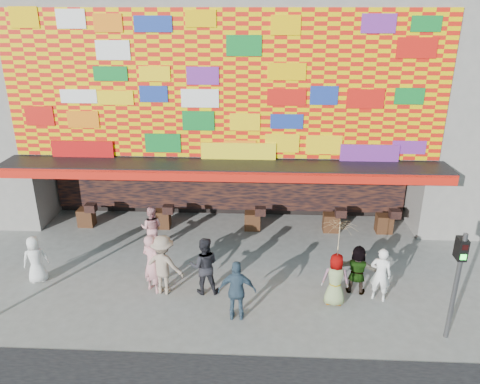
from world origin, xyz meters
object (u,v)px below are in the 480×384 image
at_px(ped_h, 381,274).
at_px(ped_i, 152,228).
at_px(signal_right, 458,275).
at_px(ped_g, 335,280).
at_px(ped_a, 36,259).
at_px(ped_d, 163,265).
at_px(ped_e, 237,291).
at_px(ped_b, 152,263).
at_px(parasol, 339,237).
at_px(ped_f, 357,270).
at_px(ped_c, 204,266).

bearing_deg(ped_h, ped_i, -0.83).
distance_m(signal_right, ped_h, 2.38).
bearing_deg(ped_g, ped_a, -0.63).
height_order(ped_g, ped_i, ped_g).
bearing_deg(ped_g, ped_d, 0.32).
distance_m(ped_d, ped_e, 2.53).
height_order(ped_b, parasol, parasol).
relative_size(ped_e, ped_g, 1.11).
height_order(ped_h, parasol, parasol).
height_order(ped_h, ped_i, ped_h).
xyz_separation_m(ped_f, ped_i, (-6.72, 2.46, 0.02)).
height_order(ped_a, parasol, parasol).
height_order(ped_b, ped_i, ped_b).
distance_m(ped_b, ped_f, 6.10).
bearing_deg(ped_d, ped_b, 0.18).
bearing_deg(ped_d, ped_f, -163.43).
bearing_deg(ped_c, signal_right, 159.98).
relative_size(ped_h, ped_i, 1.06).
xyz_separation_m(ped_f, ped_h, (0.59, -0.35, 0.07)).
bearing_deg(ped_c, parasol, 168.91).
bearing_deg(ped_a, ped_e, 140.62).
xyz_separation_m(ped_a, ped_f, (9.81, -0.13, 0.00)).
bearing_deg(ped_g, parasol, -85.89).
height_order(ped_b, ped_d, ped_d).
bearing_deg(ped_i, ped_d, 111.60).
distance_m(ped_b, ped_h, 6.69).
xyz_separation_m(ped_a, ped_e, (6.32, -1.59, 0.12)).
height_order(ped_f, ped_h, ped_h).
relative_size(ped_f, parasol, 0.82).
xyz_separation_m(ped_d, ped_g, (5.00, -0.33, -0.14)).
xyz_separation_m(signal_right, ped_d, (-7.73, 1.68, -0.92)).
xyz_separation_m(ped_b, parasol, (5.36, -0.42, 1.23)).
bearing_deg(ped_g, ped_b, -0.34).
xyz_separation_m(ped_c, ped_g, (3.80, -0.41, -0.10)).
relative_size(signal_right, ped_i, 1.91).
bearing_deg(ped_g, ped_e, 20.94).
bearing_deg(ped_d, ped_e, 166.21).
bearing_deg(ped_f, ped_a, 12.50).
distance_m(signal_right, ped_b, 8.33).
relative_size(ped_a, ped_f, 1.00).
bearing_deg(signal_right, ped_h, 130.75).
distance_m(ped_a, ped_f, 9.81).
xyz_separation_m(signal_right, ped_f, (-1.99, 1.97, -1.09)).
bearing_deg(ped_e, ped_f, -157.34).
bearing_deg(ped_h, parasol, 31.94).
height_order(ped_f, ped_g, ped_g).
bearing_deg(ped_a, ped_c, 150.97).
xyz_separation_m(ped_d, ped_i, (-0.98, 2.75, -0.15)).
bearing_deg(ped_b, ped_h, -147.60).
xyz_separation_m(ped_b, ped_e, (2.60, -1.25, -0.04)).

